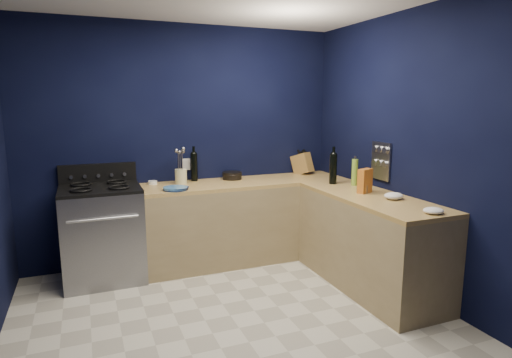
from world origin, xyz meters
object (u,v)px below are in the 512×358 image
plate_stack (175,188)px  utensil_crock (181,176)px  crouton_bag (365,181)px  knife_block (302,164)px  gas_range (103,235)px

plate_stack → utensil_crock: bearing=67.9°
plate_stack → crouton_bag: 1.87m
utensil_crock → knife_block: bearing=3.7°
plate_stack → utensil_crock: 0.34m
gas_range → crouton_bag: (2.39, -1.00, 0.56)m
crouton_bag → gas_range: bearing=135.3°
plate_stack → knife_block: size_ratio=1.02×
plate_stack → utensil_crock: utensil_crock is taller
utensil_crock → knife_block: size_ratio=0.66×
gas_range → utensil_crock: 0.99m
gas_range → knife_block: size_ratio=3.82×
crouton_bag → knife_block: bearing=69.5°
utensil_crock → gas_range: bearing=-171.1°
knife_block → crouton_bag: knife_block is taller
crouton_bag → plate_stack: bearing=132.0°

